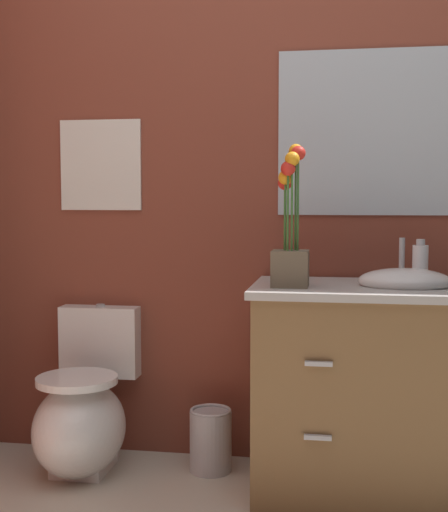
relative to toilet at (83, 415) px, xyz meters
name	(u,v)px	position (x,y,z in m)	size (l,w,h in m)	color
wall_back	(329,180)	(1.03, 0.30, 1.01)	(4.39, 0.05, 2.50)	brown
toilet	(83,415)	(0.00, 0.00, 0.00)	(0.38, 0.59, 0.69)	white
vanity_cabinet	(372,387)	(1.21, -0.03, 0.18)	(0.94, 0.56, 1.01)	brown
flower_vase	(290,239)	(0.89, -0.11, 0.77)	(0.14, 0.14, 0.55)	brown
lotion_bottle	(420,263)	(1.39, 0.07, 0.67)	(0.06, 0.06, 0.18)	white
trash_bin	(211,440)	(0.54, 0.09, -0.11)	(0.18, 0.18, 0.27)	#B7B7BC
wall_poster	(101,165)	(0.00, 0.27, 1.08)	(0.38, 0.01, 0.41)	silver
wall_mirror	(373,133)	(1.21, 0.27, 1.21)	(0.80, 0.01, 0.70)	#B2BCC6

